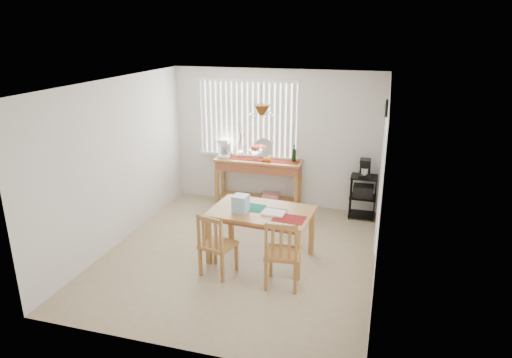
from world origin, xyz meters
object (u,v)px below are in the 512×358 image
(cart_items, at_px, (365,168))
(chair_left, at_px, (216,245))
(chair_right, at_px, (283,254))
(sideboard, at_px, (259,171))
(wire_cart, at_px, (363,193))
(dining_table, at_px, (261,216))

(cart_items, xyz_separation_m, chair_left, (-1.82, -2.64, -0.49))
(cart_items, bearing_deg, chair_right, -108.00)
(sideboard, xyz_separation_m, chair_left, (0.14, -2.65, -0.25))
(chair_left, bearing_deg, chair_right, -3.28)
(wire_cart, bearing_deg, cart_items, 90.00)
(wire_cart, xyz_separation_m, chair_right, (-0.87, -2.68, 0.00))
(sideboard, bearing_deg, cart_items, -0.38)
(sideboard, bearing_deg, wire_cart, -0.63)
(sideboard, xyz_separation_m, chair_right, (1.09, -2.70, -0.22))
(dining_table, bearing_deg, chair_right, -54.59)
(dining_table, distance_m, chair_right, 0.85)
(sideboard, bearing_deg, chair_left, -87.01)
(sideboard, xyz_separation_m, cart_items, (1.96, -0.01, 0.24))
(cart_items, distance_m, dining_table, 2.44)
(chair_left, bearing_deg, cart_items, 55.32)
(dining_table, bearing_deg, cart_items, 56.26)
(wire_cart, bearing_deg, chair_left, -124.77)
(wire_cart, relative_size, chair_left, 0.86)
(dining_table, height_order, chair_right, chair_right)
(dining_table, relative_size, chair_left, 1.66)
(dining_table, bearing_deg, sideboard, 106.75)
(cart_items, distance_m, chair_right, 2.87)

